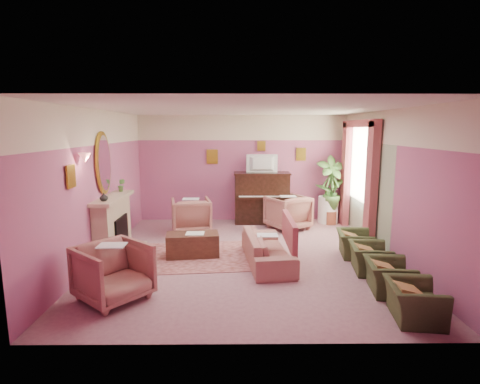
{
  "coord_description": "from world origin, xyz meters",
  "views": [
    {
      "loc": [
        -0.15,
        -6.95,
        2.44
      ],
      "look_at": [
        -0.09,
        0.4,
        1.2
      ],
      "focal_mm": 28.0,
      "sensor_mm": 36.0,
      "label": 1
    }
  ],
  "objects_px": {
    "olive_chair_a": "(414,296)",
    "olive_chair_d": "(355,240)",
    "piano": "(262,198)",
    "floral_armchair_right": "(288,211)",
    "sofa": "(267,243)",
    "olive_chair_c": "(370,254)",
    "olive_chair_b": "(389,272)",
    "side_table": "(328,210)",
    "coffee_table": "(193,245)",
    "floral_armchair_front": "(113,269)",
    "television": "(262,162)",
    "floral_armchair_left": "(191,214)"
  },
  "relations": [
    {
      "from": "olive_chair_a",
      "to": "olive_chair_d",
      "type": "bearing_deg",
      "value": 90.0
    },
    {
      "from": "piano",
      "to": "floral_armchair_right",
      "type": "xyz_separation_m",
      "value": [
        0.6,
        -0.64,
        -0.19
      ]
    },
    {
      "from": "sofa",
      "to": "olive_chair_a",
      "type": "bearing_deg",
      "value": -50.31
    },
    {
      "from": "olive_chair_a",
      "to": "olive_chair_c",
      "type": "xyz_separation_m",
      "value": [
        0.0,
        1.64,
        0.0
      ]
    },
    {
      "from": "floral_armchair_right",
      "to": "olive_chair_b",
      "type": "height_order",
      "value": "floral_armchair_right"
    },
    {
      "from": "olive_chair_b",
      "to": "side_table",
      "type": "xyz_separation_m",
      "value": [
        0.11,
        4.26,
        0.03
      ]
    },
    {
      "from": "coffee_table",
      "to": "floral_armchair_front",
      "type": "bearing_deg",
      "value": -115.92
    },
    {
      "from": "sofa",
      "to": "olive_chair_a",
      "type": "distance_m",
      "value": 2.7
    },
    {
      "from": "sofa",
      "to": "olive_chair_a",
      "type": "relative_size",
      "value": 2.47
    },
    {
      "from": "television",
      "to": "olive_chair_b",
      "type": "xyz_separation_m",
      "value": [
        1.64,
        -4.25,
        -1.28
      ]
    },
    {
      "from": "piano",
      "to": "coffee_table",
      "type": "relative_size",
      "value": 1.4
    },
    {
      "from": "floral_armchair_front",
      "to": "olive_chair_c",
      "type": "distance_m",
      "value": 4.19
    },
    {
      "from": "floral_armchair_left",
      "to": "olive_chair_d",
      "type": "bearing_deg",
      "value": -26.64
    },
    {
      "from": "sofa",
      "to": "floral_armchair_right",
      "type": "height_order",
      "value": "floral_armchair_right"
    },
    {
      "from": "television",
      "to": "coffee_table",
      "type": "height_order",
      "value": "television"
    },
    {
      "from": "floral_armchair_right",
      "to": "olive_chair_d",
      "type": "height_order",
      "value": "floral_armchair_right"
    },
    {
      "from": "floral_armchair_front",
      "to": "piano",
      "type": "bearing_deg",
      "value": 61.84
    },
    {
      "from": "coffee_table",
      "to": "olive_chair_d",
      "type": "bearing_deg",
      "value": -0.31
    },
    {
      "from": "floral_armchair_left",
      "to": "olive_chair_c",
      "type": "distance_m",
      "value": 4.21
    },
    {
      "from": "sofa",
      "to": "coffee_table",
      "type": "bearing_deg",
      "value": 164.39
    },
    {
      "from": "olive_chair_a",
      "to": "olive_chair_d",
      "type": "distance_m",
      "value": 2.46
    },
    {
      "from": "piano",
      "to": "olive_chair_a",
      "type": "xyz_separation_m",
      "value": [
        1.64,
        -5.12,
        -0.33
      ]
    },
    {
      "from": "floral_armchair_front",
      "to": "coffee_table",
      "type": "bearing_deg",
      "value": 64.08
    },
    {
      "from": "piano",
      "to": "olive_chair_a",
      "type": "height_order",
      "value": "piano"
    },
    {
      "from": "olive_chair_d",
      "to": "olive_chair_a",
      "type": "bearing_deg",
      "value": -90.0
    },
    {
      "from": "coffee_table",
      "to": "olive_chair_b",
      "type": "height_order",
      "value": "olive_chair_b"
    },
    {
      "from": "sofa",
      "to": "floral_armchair_right",
      "type": "xyz_separation_m",
      "value": [
        0.69,
        2.4,
        0.08
      ]
    },
    {
      "from": "side_table",
      "to": "coffee_table",
      "type": "bearing_deg",
      "value": -141.36
    },
    {
      "from": "floral_armchair_left",
      "to": "floral_armchair_front",
      "type": "xyz_separation_m",
      "value": [
        -0.69,
        -3.55,
        0.0
      ]
    },
    {
      "from": "piano",
      "to": "floral_armchair_left",
      "type": "xyz_separation_m",
      "value": [
        -1.74,
        -0.97,
        -0.19
      ]
    },
    {
      "from": "floral_armchair_front",
      "to": "olive_chair_a",
      "type": "distance_m",
      "value": 4.1
    },
    {
      "from": "floral_armchair_left",
      "to": "piano",
      "type": "bearing_deg",
      "value": 29.17
    },
    {
      "from": "olive_chair_a",
      "to": "sofa",
      "type": "bearing_deg",
      "value": 129.69
    },
    {
      "from": "floral_armchair_left",
      "to": "floral_armchair_front",
      "type": "bearing_deg",
      "value": -100.92
    },
    {
      "from": "olive_chair_d",
      "to": "floral_armchair_right",
      "type": "bearing_deg",
      "value": 117.12
    },
    {
      "from": "olive_chair_b",
      "to": "floral_armchair_right",
      "type": "bearing_deg",
      "value": 105.77
    },
    {
      "from": "floral_armchair_left",
      "to": "olive_chair_d",
      "type": "xyz_separation_m",
      "value": [
        3.37,
        -1.69,
        -0.13
      ]
    },
    {
      "from": "coffee_table",
      "to": "side_table",
      "type": "bearing_deg",
      "value": 38.64
    },
    {
      "from": "side_table",
      "to": "olive_chair_b",
      "type": "bearing_deg",
      "value": -91.5
    },
    {
      "from": "coffee_table",
      "to": "side_table",
      "type": "xyz_separation_m",
      "value": [
        3.26,
        2.6,
        0.12
      ]
    },
    {
      "from": "olive_chair_d",
      "to": "television",
      "type": "bearing_deg",
      "value": 122.09
    },
    {
      "from": "olive_chair_b",
      "to": "side_table",
      "type": "relative_size",
      "value": 1.07
    },
    {
      "from": "floral_armchair_left",
      "to": "olive_chair_c",
      "type": "height_order",
      "value": "floral_armchair_left"
    },
    {
      "from": "side_table",
      "to": "piano",
      "type": "bearing_deg",
      "value": 178.69
    },
    {
      "from": "olive_chair_c",
      "to": "side_table",
      "type": "distance_m",
      "value": 3.44
    },
    {
      "from": "floral_armchair_left",
      "to": "floral_armchair_front",
      "type": "distance_m",
      "value": 3.62
    },
    {
      "from": "olive_chair_b",
      "to": "olive_chair_c",
      "type": "xyz_separation_m",
      "value": [
        0.0,
        0.82,
        0.0
      ]
    },
    {
      "from": "television",
      "to": "olive_chair_a",
      "type": "xyz_separation_m",
      "value": [
        1.64,
        -5.07,
        -1.28
      ]
    },
    {
      "from": "floral_armchair_left",
      "to": "floral_armchair_right",
      "type": "bearing_deg",
      "value": 7.93
    },
    {
      "from": "sofa",
      "to": "olive_chair_a",
      "type": "xyz_separation_m",
      "value": [
        1.73,
        -2.08,
        -0.05
      ]
    }
  ]
}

